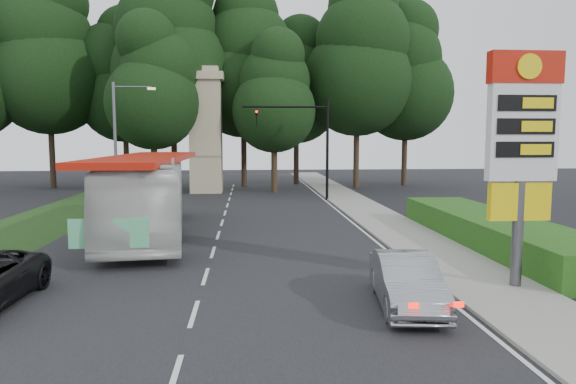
{
  "coord_description": "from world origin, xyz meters",
  "views": [
    {
      "loc": [
        1.39,
        -12.15,
        4.42
      ],
      "look_at": [
        3.03,
        8.9,
        2.2
      ],
      "focal_mm": 32.0,
      "sensor_mm": 36.0,
      "label": 1
    }
  ],
  "objects": [
    {
      "name": "streetlight_signs",
      "position": [
        -6.99,
        22.01,
        4.44
      ],
      "size": [
        2.75,
        0.98,
        8.0
      ],
      "color": "#59595E",
      "rests_on": "ground"
    },
    {
      "name": "tree_monument_right",
      "position": [
        3.5,
        29.5,
        8.01
      ],
      "size": [
        6.72,
        6.72,
        13.2
      ],
      "color": "#2D2116",
      "rests_on": "ground"
    },
    {
      "name": "sedan_silver",
      "position": [
        5.5,
        0.66,
        0.69
      ],
      "size": [
        1.93,
        4.33,
        1.38
      ],
      "primitive_type": "imported",
      "rotation": [
        0.0,
        0.0,
        -0.11
      ],
      "color": "#989A9F",
      "rests_on": "ground"
    },
    {
      "name": "road_surface",
      "position": [
        0.0,
        12.0,
        0.01
      ],
      "size": [
        14.0,
        80.0,
        0.02
      ],
      "primitive_type": "cube",
      "color": "black",
      "rests_on": "ground"
    },
    {
      "name": "sidewalk_right",
      "position": [
        8.5,
        12.0,
        0.06
      ],
      "size": [
        3.0,
        80.0,
        0.12
      ],
      "primitive_type": "cube",
      "color": "gray",
      "rests_on": "ground"
    },
    {
      "name": "tree_center_left",
      "position": [
        -5.0,
        33.0,
        12.02
      ],
      "size": [
        10.08,
        10.08,
        19.8
      ],
      "color": "#2D2116",
      "rests_on": "ground"
    },
    {
      "name": "tree_west_near",
      "position": [
        -10.0,
        37.0,
        10.02
      ],
      "size": [
        8.4,
        8.4,
        16.5
      ],
      "color": "#2D2116",
      "rests_on": "ground"
    },
    {
      "name": "traffic_signal_mast",
      "position": [
        5.68,
        24.0,
        4.67
      ],
      "size": [
        6.1,
        0.35,
        7.2
      ],
      "color": "black",
      "rests_on": "ground"
    },
    {
      "name": "tree_center_right",
      "position": [
        1.0,
        35.0,
        11.02
      ],
      "size": [
        9.24,
        9.24,
        18.15
      ],
      "color": "#2D2116",
      "rests_on": "ground"
    },
    {
      "name": "tree_monument_left",
      "position": [
        -6.0,
        29.0,
        8.68
      ],
      "size": [
        7.28,
        7.28,
        14.3
      ],
      "color": "#2D2116",
      "rests_on": "ground"
    },
    {
      "name": "hedge",
      "position": [
        11.5,
        8.0,
        0.6
      ],
      "size": [
        3.0,
        14.0,
        1.2
      ],
      "primitive_type": "cube",
      "color": "#224D14",
      "rests_on": "ground"
    },
    {
      "name": "monument",
      "position": [
        -2.0,
        30.0,
        5.1
      ],
      "size": [
        3.0,
        3.0,
        10.05
      ],
      "color": "tan",
      "rests_on": "ground"
    },
    {
      "name": "grass_verge_left",
      "position": [
        -9.5,
        18.0,
        0.01
      ],
      "size": [
        5.0,
        50.0,
        0.02
      ],
      "primitive_type": "cube",
      "color": "#193814",
      "rests_on": "ground"
    },
    {
      "name": "tree_west_mid",
      "position": [
        -16.0,
        35.0,
        11.69
      ],
      "size": [
        9.8,
        9.8,
        19.25
      ],
      "color": "#2D2116",
      "rests_on": "ground"
    },
    {
      "name": "tree_far_east",
      "position": [
        16.0,
        35.0,
        10.35
      ],
      "size": [
        8.68,
        8.68,
        17.05
      ],
      "color": "#2D2116",
      "rests_on": "ground"
    },
    {
      "name": "tree_east_near",
      "position": [
        6.0,
        37.0,
        9.68
      ],
      "size": [
        8.12,
        8.12,
        15.95
      ],
      "color": "#2D2116",
      "rests_on": "ground"
    },
    {
      "name": "tree_east_mid",
      "position": [
        11.0,
        33.0,
        11.35
      ],
      "size": [
        9.52,
        9.52,
        18.7
      ],
      "color": "#2D2116",
      "rests_on": "ground"
    },
    {
      "name": "ground",
      "position": [
        0.0,
        0.0,
        0.0
      ],
      "size": [
        120.0,
        120.0,
        0.0
      ],
      "primitive_type": "plane",
      "color": "black",
      "rests_on": "ground"
    },
    {
      "name": "transit_bus",
      "position": [
        -3.19,
        11.22,
        1.82
      ],
      "size": [
        4.63,
        13.32,
        3.63
      ],
      "primitive_type": "imported",
      "rotation": [
        0.0,
        0.0,
        0.12
      ],
      "color": "silver",
      "rests_on": "ground"
    },
    {
      "name": "gas_station_pylon",
      "position": [
        9.2,
        1.99,
        4.45
      ],
      "size": [
        2.1,
        0.45,
        6.85
      ],
      "color": "#59595E",
      "rests_on": "ground"
    }
  ]
}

